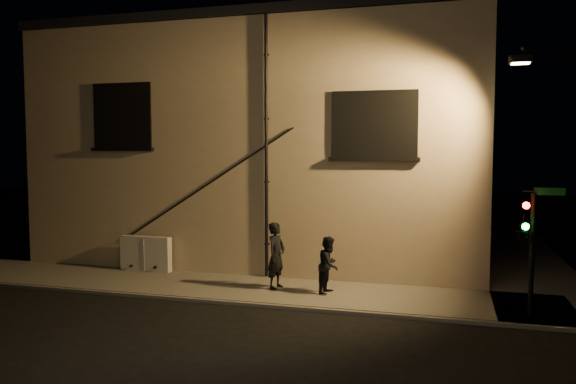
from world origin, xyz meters
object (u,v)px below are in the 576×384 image
(utility_cabinet, at_px, (146,254))
(pedestrian_a, at_px, (276,255))
(pedestrian_b, at_px, (329,265))
(traffic_signal, at_px, (524,231))

(utility_cabinet, xyz_separation_m, pedestrian_a, (4.96, -1.09, 0.39))
(pedestrian_b, bearing_deg, traffic_signal, -91.55)
(pedestrian_a, distance_m, pedestrian_b, 1.63)
(pedestrian_b, relative_size, traffic_signal, 0.51)
(pedestrian_b, height_order, traffic_signal, traffic_signal)
(pedestrian_b, bearing_deg, pedestrian_a, 95.15)
(utility_cabinet, height_order, pedestrian_a, pedestrian_a)
(pedestrian_a, xyz_separation_m, traffic_signal, (6.65, -1.12, 1.15))
(utility_cabinet, distance_m, traffic_signal, 11.93)
(utility_cabinet, height_order, pedestrian_b, pedestrian_b)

